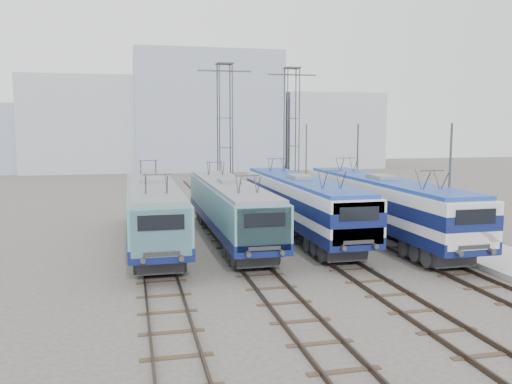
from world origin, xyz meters
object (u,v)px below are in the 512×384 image
object	(u,v)px
locomotive_center_right	(301,201)
mast_front	(449,189)
locomotive_center_left	(230,206)
catenary_tower_west	(225,128)
catenary_tower_east	(292,128)
locomotive_far_right	(383,202)
mast_rear	(306,161)
mast_mid	(357,171)
locomotive_far_left	(152,207)

from	to	relation	value
locomotive_center_right	mast_front	bearing A→B (deg)	-43.43
locomotive_center_left	mast_front	size ratio (longest dim) A/B	2.46
catenary_tower_west	catenary_tower_east	xyz separation A→B (m)	(6.50, 2.00, 0.00)
mast_front	locomotive_far_right	bearing A→B (deg)	114.88
catenary_tower_west	catenary_tower_east	size ratio (longest dim) A/B	1.00
mast_rear	mast_front	bearing A→B (deg)	-90.00
mast_mid	locomotive_center_right	bearing A→B (deg)	-136.68
locomotive_center_right	catenary_tower_west	bearing A→B (deg)	99.14
mast_front	locomotive_center_right	bearing A→B (deg)	136.57
locomotive_far_right	mast_mid	xyz separation A→B (m)	(1.85, 8.01, 1.17)
catenary_tower_west	mast_mid	bearing A→B (deg)	-42.93
locomotive_center_left	mast_front	xyz separation A→B (m)	(10.85, -5.62, 1.35)
locomotive_center_left	locomotive_center_right	size ratio (longest dim) A/B	0.97
mast_mid	catenary_tower_west	bearing A→B (deg)	137.07
catenary_tower_west	mast_mid	size ratio (longest dim) A/B	1.71
mast_front	mast_mid	world-z (taller)	same
locomotive_center_left	mast_mid	world-z (taller)	mast_mid
catenary_tower_east	mast_rear	distance (m)	4.28
locomotive_far_left	mast_mid	world-z (taller)	mast_mid
locomotive_far_left	catenary_tower_east	world-z (taller)	catenary_tower_east
mast_mid	locomotive_far_right	bearing A→B (deg)	-103.00
locomotive_center_right	locomotive_far_right	xyz separation A→B (m)	(4.50, -2.02, 0.05)
locomotive_far_right	mast_rear	bearing A→B (deg)	84.72
locomotive_center_right	locomotive_far_left	bearing A→B (deg)	-178.19
locomotive_center_right	catenary_tower_east	bearing A→B (deg)	75.11
locomotive_center_left	locomotive_far_left	bearing A→B (deg)	178.63
locomotive_center_left	catenary_tower_east	size ratio (longest dim) A/B	1.43
locomotive_center_right	mast_rear	bearing A→B (deg)	70.56
locomotive_far_right	catenary_tower_east	distance (m)	18.52
locomotive_center_right	mast_rear	size ratio (longest dim) A/B	2.55
locomotive_center_left	mast_mid	distance (m)	12.66
locomotive_far_left	catenary_tower_east	bearing A→B (deg)	50.85
mast_front	mast_rear	world-z (taller)	same
locomotive_far_left	locomotive_far_right	xyz separation A→B (m)	(13.50, -1.74, 0.10)
locomotive_far_right	mast_rear	xyz separation A→B (m)	(1.85, 20.01, 1.17)
catenary_tower_west	catenary_tower_east	bearing A→B (deg)	17.10
locomotive_far_left	mast_rear	distance (m)	23.90
locomotive_center_left	locomotive_far_right	size ratio (longest dim) A/B	0.94
locomotive_center_right	catenary_tower_west	size ratio (longest dim) A/B	1.49
locomotive_far_left	locomotive_center_left	world-z (taller)	locomotive_far_left
mast_front	mast_rear	distance (m)	24.00
catenary_tower_west	mast_front	distance (m)	22.00
mast_mid	mast_rear	size ratio (longest dim) A/B	1.00
locomotive_far_left	mast_rear	size ratio (longest dim) A/B	2.55
mast_front	mast_mid	distance (m)	12.00
locomotive_far_right	catenary_tower_west	distance (m)	17.90
mast_front	catenary_tower_west	bearing A→B (deg)	113.27
locomotive_far_right	mast_front	world-z (taller)	mast_front
locomotive_far_right	mast_mid	size ratio (longest dim) A/B	2.60
locomotive_far_right	mast_front	xyz separation A→B (m)	(1.85, -3.99, 1.17)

